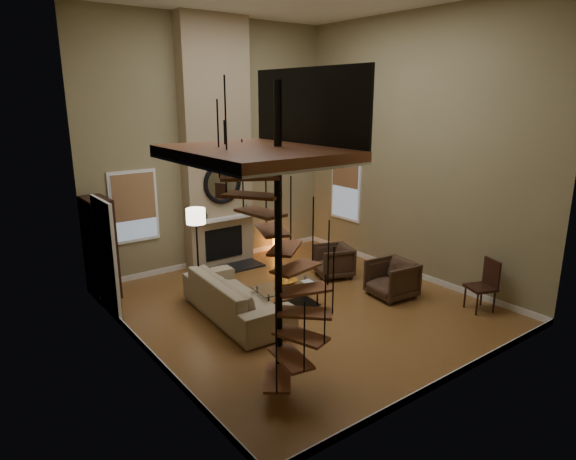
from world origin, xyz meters
TOP-DOWN VIEW (x-y plane):
  - ground at (0.00, 0.00)m, footprint 6.00×6.50m
  - back_wall at (0.00, 3.25)m, footprint 6.00×0.02m
  - front_wall at (0.00, -3.25)m, footprint 6.00×0.02m
  - left_wall at (-3.00, 0.00)m, footprint 0.02×6.50m
  - right_wall at (3.00, 0.00)m, footprint 0.02×6.50m
  - baseboard_back at (0.00, 3.24)m, footprint 6.00×0.02m
  - baseboard_front at (0.00, -3.24)m, footprint 6.00×0.02m
  - baseboard_left at (-2.99, 0.00)m, footprint 0.02×6.50m
  - baseboard_right at (2.99, 0.00)m, footprint 0.02×6.50m
  - chimney_breast at (0.00, 3.06)m, footprint 1.60×0.38m
  - hearth at (0.00, 2.57)m, footprint 1.50×0.60m
  - firebox at (0.00, 2.86)m, footprint 0.95×0.02m
  - mantel at (0.00, 2.78)m, footprint 1.70×0.18m
  - mirror_frame at (0.00, 2.84)m, footprint 0.94×0.10m
  - mirror_disc at (0.00, 2.85)m, footprint 0.80×0.01m
  - vase_left at (-0.55, 2.82)m, footprint 0.24×0.24m
  - vase_right at (0.60, 2.82)m, footprint 0.20×0.20m
  - window_back at (-1.90, 3.22)m, footprint 1.02×0.06m
  - window_right at (2.97, 2.00)m, footprint 0.06×1.02m
  - entry_door at (-2.95, 1.80)m, footprint 0.10×1.05m
  - loft at (-2.04, -1.80)m, footprint 1.70×2.20m
  - spiral_stair at (-1.78, -1.79)m, footprint 1.47×1.47m
  - hutch at (-2.78, 2.83)m, footprint 0.42×0.90m
  - sofa at (-1.22, 0.34)m, footprint 1.13×2.57m
  - armchair_near at (1.61, 0.80)m, footprint 0.96×0.95m
  - armchair_far at (1.80, -0.70)m, footprint 0.91×0.89m
  - coffee_table at (-0.24, 0.09)m, footprint 1.32×0.76m
  - bowl at (-0.24, 0.14)m, footprint 0.42×0.42m
  - book at (0.11, -0.06)m, footprint 0.22×0.28m
  - floor_lamp at (-1.16, 1.88)m, footprint 0.38×0.38m
  - accent_lamp at (1.56, 3.02)m, footprint 0.15×0.15m
  - side_chair at (2.61, -2.14)m, footprint 0.58×0.58m

SIDE VIEW (x-z plane):
  - ground at x=0.00m, z-range -0.01..0.00m
  - hearth at x=0.00m, z-range 0.00..0.04m
  - baseboard_back at x=0.00m, z-range 0.00..0.12m
  - baseboard_front at x=0.00m, z-range 0.00..0.12m
  - baseboard_left at x=-2.99m, z-range 0.00..0.12m
  - baseboard_right at x=2.99m, z-range 0.00..0.12m
  - accent_lamp at x=1.56m, z-range -0.01..0.51m
  - coffee_table at x=-0.24m, z-range 0.05..0.52m
  - armchair_near at x=1.61m, z-range 0.01..0.70m
  - armchair_far at x=1.80m, z-range -0.02..0.73m
  - sofa at x=-1.22m, z-range 0.03..0.76m
  - book at x=0.11m, z-range 0.45..0.48m
  - bowl at x=-0.24m, z-range 0.45..0.55m
  - side_chair at x=2.61m, z-range 0.04..1.01m
  - firebox at x=0.00m, z-range 0.19..0.91m
  - hutch at x=-2.78m, z-range -0.06..1.96m
  - entry_door at x=-2.95m, z-range -0.03..2.13m
  - mantel at x=0.00m, z-range 1.12..1.18m
  - vase_right at x=0.60m, z-range 1.18..1.39m
  - vase_left at x=-0.55m, z-range 1.18..1.43m
  - floor_lamp at x=-1.16m, z-range 0.56..2.27m
  - window_back at x=-1.90m, z-range 0.86..2.38m
  - window_right at x=2.97m, z-range 0.87..2.39m
  - spiral_stair at x=-1.78m, z-range -0.25..3.81m
  - mirror_frame at x=0.00m, z-range 1.48..2.42m
  - mirror_disc at x=0.00m, z-range 1.55..2.35m
  - back_wall at x=0.00m, z-range 0.00..5.50m
  - front_wall at x=0.00m, z-range 0.00..5.50m
  - left_wall at x=-3.00m, z-range 0.00..5.50m
  - right_wall at x=3.00m, z-range 0.00..5.50m
  - chimney_breast at x=0.00m, z-range 0.00..5.50m
  - loft at x=-2.04m, z-range 2.69..3.78m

